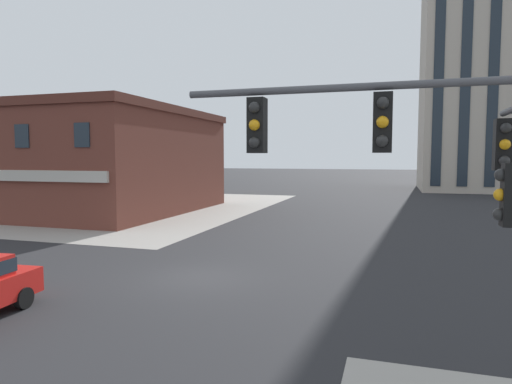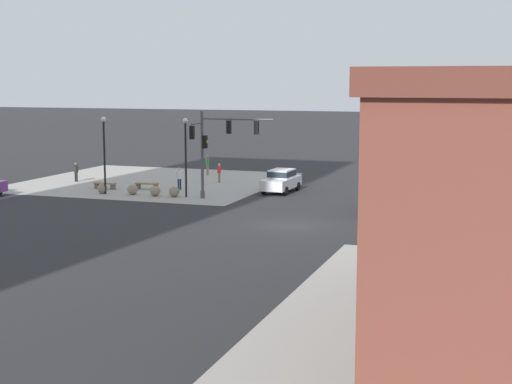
# 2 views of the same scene
# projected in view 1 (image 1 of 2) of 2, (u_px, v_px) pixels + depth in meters

# --- Properties ---
(ground_plane) EXTENTS (320.00, 320.00, 0.00)m
(ground_plane) POSITION_uv_depth(u_px,v_px,m) (197.00, 278.00, 16.47)
(ground_plane) COLOR #262628
(sidewalk_far_corner) EXTENTS (32.00, 32.00, 0.02)m
(sidewalk_far_corner) POSITION_uv_depth(u_px,v_px,m) (92.00, 205.00, 41.44)
(sidewalk_far_corner) COLOR gray
(sidewalk_far_corner) RESTS_ON ground
(traffic_signal_main) EXTENTS (5.33, 2.09, 6.07)m
(traffic_signal_main) POSITION_uv_depth(u_px,v_px,m) (450.00, 194.00, 6.68)
(traffic_signal_main) COLOR #4C4C51
(traffic_signal_main) RESTS_ON ground
(storefront_block_near_corner) EXTENTS (18.70, 18.10, 8.40)m
(storefront_block_near_corner) POSITION_uv_depth(u_px,v_px,m) (85.00, 161.00, 37.55)
(storefront_block_near_corner) COLOR brown
(storefront_block_near_corner) RESTS_ON ground
(residential_tower_skyline_right) EXTENTS (15.55, 15.59, 46.96)m
(residential_tower_skyline_right) POSITION_uv_depth(u_px,v_px,m) (484.00, 15.00, 59.33)
(residential_tower_skyline_right) COLOR #B2A899
(residential_tower_skyline_right) RESTS_ON ground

